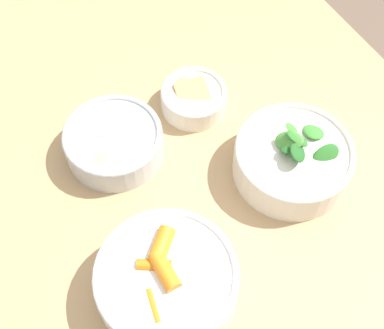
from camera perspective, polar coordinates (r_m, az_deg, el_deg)
name	(u,v)px	position (r m, az deg, el deg)	size (l,w,h in m)	color
ground_plane	(171,315)	(1.54, -2.20, -15.78)	(10.00, 10.00, 0.00)	brown
dining_table	(160,208)	(0.94, -3.49, -4.65)	(1.14, 0.95, 0.76)	tan
bowl_carrots	(167,281)	(0.73, -2.71, -12.31)	(0.19, 0.19, 0.08)	white
bowl_greens	(293,159)	(0.83, 10.74, 0.62)	(0.18, 0.18, 0.09)	silver
bowl_beans_hotdog	(114,143)	(0.86, -8.34, 2.31)	(0.16, 0.16, 0.05)	silver
bowl_cookies	(193,97)	(0.90, 0.16, 7.17)	(0.11, 0.11, 0.05)	silver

